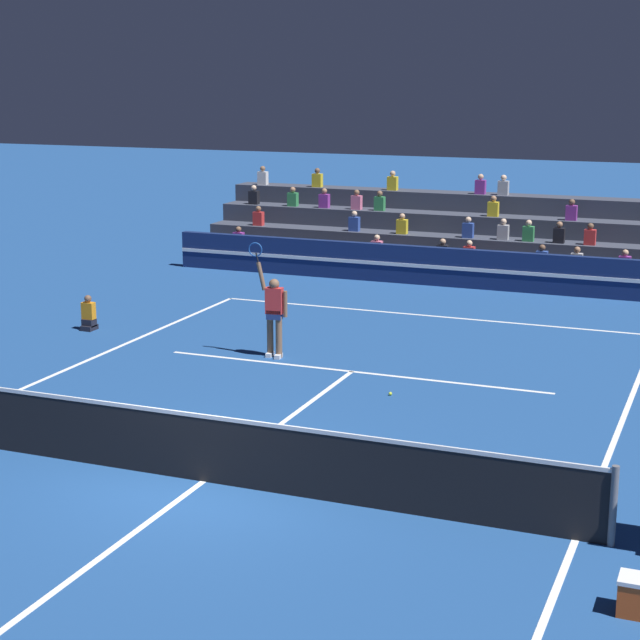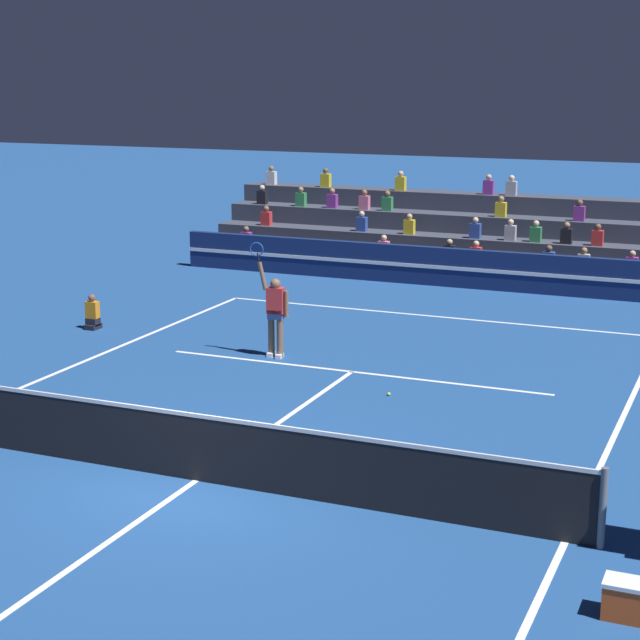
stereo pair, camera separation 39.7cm
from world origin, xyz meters
name	(u,v)px [view 1 (the left image)]	position (x,y,z in m)	size (l,w,h in m)	color
ground_plane	(203,481)	(0.00, 0.00, 0.00)	(120.00, 120.00, 0.00)	navy
court_lines	(203,481)	(0.00, 0.00, 0.00)	(11.10, 23.90, 0.01)	white
tennis_net	(203,447)	(0.00, 0.00, 0.54)	(12.00, 0.10, 1.10)	slate
sponsor_banner_wall	(466,268)	(0.00, 15.71, 0.55)	(18.00, 0.26, 1.10)	navy
bleacher_stand	(492,242)	(-0.01, 18.88, 0.83)	(18.00, 3.80, 2.83)	#383D4C
ball_kid_courtside	(89,316)	(-7.01, 7.46, 0.33)	(0.30, 0.36, 0.84)	black
tennis_player	(274,312)	(-1.94, 6.87, 0.99)	(0.87, 0.33, 2.50)	brown
tennis_ball	(390,394)	(1.24, 5.17, 0.03)	(0.07, 0.07, 0.07)	#C6DB33
equipment_cooler	(640,596)	(6.48, -1.72, 0.23)	(0.50, 0.38, 0.45)	#D84C19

